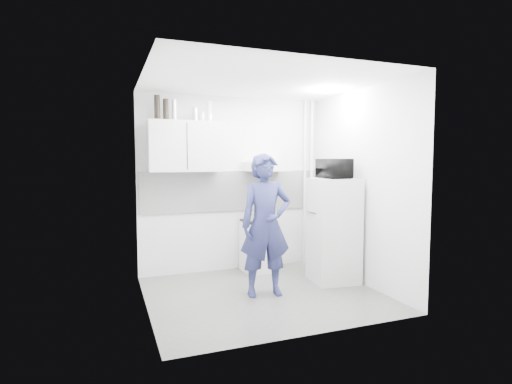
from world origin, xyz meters
name	(u,v)px	position (x,y,z in m)	size (l,w,h in m)	color
floor	(263,294)	(0.00, 0.00, 0.00)	(2.80, 2.80, 0.00)	#585851
ceiling	(264,81)	(0.00, 0.00, 2.60)	(2.80, 2.80, 0.00)	white
wall_back	(233,184)	(0.00, 1.25, 1.30)	(2.80, 2.80, 0.00)	silver
wall_left	(145,193)	(-1.40, 0.00, 1.30)	(2.60, 2.60, 0.00)	silver
wall_right	(360,187)	(1.40, 0.00, 1.30)	(2.60, 2.60, 0.00)	silver
person	(266,225)	(0.02, -0.02, 0.87)	(0.63, 0.42, 1.74)	navy
stove	(258,246)	(0.32, 1.00, 0.37)	(0.46, 0.46, 0.74)	silver
fridge	(333,230)	(1.10, 0.17, 0.71)	(0.59, 0.59, 1.41)	silver
stove_top	(258,221)	(0.32, 1.00, 0.76)	(0.45, 0.45, 0.03)	black
saucepan	(254,218)	(0.25, 0.99, 0.81)	(0.15, 0.15, 0.09)	silver
microwave	(334,169)	(1.10, 0.17, 1.55)	(0.33, 0.48, 0.27)	black
bottle_a	(157,108)	(-1.12, 1.07, 2.37)	(0.08, 0.08, 0.33)	black
bottle_b	(166,110)	(-1.00, 1.07, 2.35)	(0.08, 0.08, 0.29)	black
bottle_c	(174,110)	(-0.89, 1.07, 2.34)	(0.07, 0.07, 0.29)	silver
canister_a	(195,115)	(-0.60, 1.07, 2.29)	(0.07, 0.07, 0.19)	silver
canister_b	(202,117)	(-0.50, 1.07, 2.27)	(0.07, 0.07, 0.14)	#B2B7BC
bottle_e	(209,112)	(-0.39, 1.07, 2.34)	(0.07, 0.07, 0.29)	#B2B7BC
upper_cabinet	(185,147)	(-0.75, 1.07, 1.85)	(1.00, 0.35, 0.70)	silver
range_hood	(266,166)	(0.45, 1.00, 1.57)	(0.60, 0.50, 0.14)	silver
backsplash	(233,191)	(0.00, 1.24, 1.20)	(2.74, 0.03, 0.60)	white
pipe_a	(311,183)	(1.30, 1.17, 1.30)	(0.05, 0.05, 2.60)	silver
pipe_b	(305,183)	(1.18, 1.17, 1.30)	(0.04, 0.04, 2.60)	silver
ceiling_spot_fixture	(328,92)	(1.00, 0.20, 2.57)	(0.10, 0.10, 0.02)	white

